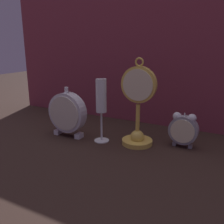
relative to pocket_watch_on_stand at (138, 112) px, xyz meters
name	(u,v)px	position (x,y,z in m)	size (l,w,h in m)	color
ground_plane	(101,147)	(-0.10, -0.08, -0.11)	(4.00, 4.00, 0.00)	black
fabric_backdrop_drape	(140,47)	(-0.10, 0.24, 0.21)	(1.30, 0.01, 0.64)	brown
pocket_watch_on_stand	(138,112)	(0.00, 0.00, 0.00)	(0.12, 0.10, 0.29)	gold
alarm_clock_twin_bell	(183,128)	(0.14, 0.05, -0.05)	(0.10, 0.03, 0.12)	gray
mantel_clock_silver	(67,113)	(-0.26, -0.05, -0.02)	(0.15, 0.04, 0.19)	silver
champagne_flute	(101,101)	(-0.12, -0.03, 0.03)	(0.05, 0.05, 0.22)	silver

